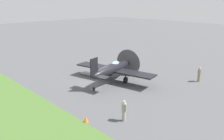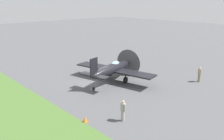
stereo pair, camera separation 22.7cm
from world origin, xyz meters
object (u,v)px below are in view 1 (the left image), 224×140
(ground_crew_chief, at_px, (199,74))
(ground_crew_mechanic, at_px, (124,110))
(airplane_lead, at_px, (113,69))
(runway_marker_cone, at_px, (86,119))

(ground_crew_chief, xyz_separation_m, ground_crew_mechanic, (0.48, -13.05, 0.00))
(ground_crew_chief, bearing_deg, airplane_lead, -55.05)
(ground_crew_chief, xyz_separation_m, runway_marker_cone, (-1.40, -15.31, -0.69))
(ground_crew_chief, distance_m, ground_crew_mechanic, 13.05)
(ground_crew_chief, bearing_deg, ground_crew_mechanic, -8.97)
(ground_crew_mechanic, height_order, runway_marker_cone, ground_crew_mechanic)
(runway_marker_cone, bearing_deg, ground_crew_mechanic, 50.23)
(runway_marker_cone, bearing_deg, airplane_lead, 124.05)
(ground_crew_chief, relative_size, runway_marker_cone, 3.93)
(ground_crew_chief, relative_size, ground_crew_mechanic, 1.00)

